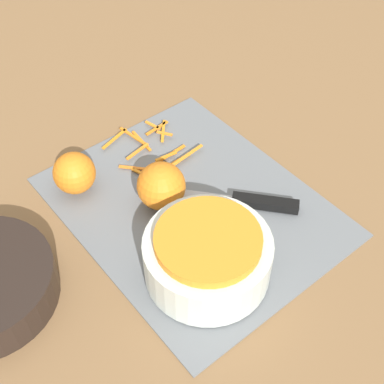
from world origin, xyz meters
The scene contains 7 objects.
ground_plane centered at (0.00, 0.00, 0.00)m, with size 4.00×4.00×0.00m, color olive.
cutting_board centered at (0.00, 0.00, 0.00)m, with size 0.45×0.36×0.01m.
bowl_speckled centered at (-0.12, 0.07, 0.05)m, with size 0.18×0.18×0.08m.
knife centered at (-0.06, -0.07, 0.01)m, with size 0.20×0.18×0.02m.
orange_left centered at (0.15, 0.13, 0.04)m, with size 0.07×0.07×0.07m.
orange_right centered at (0.03, 0.03, 0.05)m, with size 0.08×0.08×0.08m.
peel_pile centered at (0.15, -0.03, 0.01)m, with size 0.17×0.14×0.01m.
Camera 1 is at (-0.45, 0.36, 0.66)m, focal length 50.00 mm.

